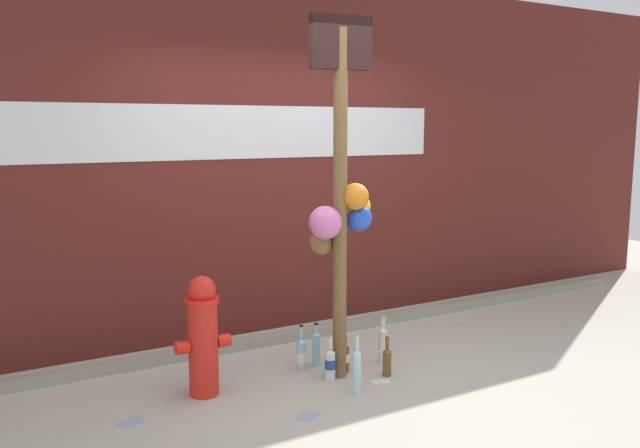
# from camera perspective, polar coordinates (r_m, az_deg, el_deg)

# --- Properties ---
(ground_plane) EXTENTS (14.00, 14.00, 0.00)m
(ground_plane) POSITION_cam_1_polar(r_m,az_deg,el_deg) (4.74, 4.61, -14.00)
(ground_plane) COLOR #ADA899
(building_wall) EXTENTS (10.00, 0.21, 3.13)m
(building_wall) POSITION_cam_1_polar(r_m,az_deg,el_deg) (5.80, -4.42, 6.08)
(building_wall) COLOR #561E19
(building_wall) RESTS_ON ground_plane
(curb_strip) EXTENTS (8.00, 0.12, 0.08)m
(curb_strip) POSITION_cam_1_polar(r_m,az_deg,el_deg) (5.68, -2.20, -9.69)
(curb_strip) COLOR gray
(curb_strip) RESTS_ON ground_plane
(memorial_post) EXTENTS (0.54, 0.35, 2.56)m
(memorial_post) POSITION_cam_1_polar(r_m,az_deg,el_deg) (4.59, 1.88, 3.13)
(memorial_post) COLOR brown
(memorial_post) RESTS_ON ground_plane
(fire_hydrant) EXTENTS (0.38, 0.23, 0.83)m
(fire_hydrant) POSITION_cam_1_polar(r_m,az_deg,el_deg) (4.52, -10.24, -9.57)
(fire_hydrant) COLOR red
(fire_hydrant) RESTS_ON ground_plane
(bottle_0) EXTENTS (0.07, 0.07, 0.29)m
(bottle_0) POSITION_cam_1_polar(r_m,az_deg,el_deg) (4.95, 2.20, -11.55)
(bottle_0) COLOR brown
(bottle_0) RESTS_ON ground_plane
(bottle_1) EXTENTS (0.06, 0.06, 0.33)m
(bottle_1) POSITION_cam_1_polar(r_m,az_deg,el_deg) (5.06, -0.33, -10.77)
(bottle_1) COLOR #93CCE0
(bottle_1) RESTS_ON ground_plane
(bottle_2) EXTENTS (0.06, 0.06, 0.32)m
(bottle_2) POSITION_cam_1_polar(r_m,az_deg,el_deg) (4.89, 5.90, -11.79)
(bottle_2) COLOR brown
(bottle_2) RESTS_ON ground_plane
(bottle_3) EXTENTS (0.06, 0.06, 0.41)m
(bottle_3) POSITION_cam_1_polar(r_m,az_deg,el_deg) (4.57, 3.26, -12.59)
(bottle_3) COLOR #B2DBEA
(bottle_3) RESTS_ON ground_plane
(bottle_4) EXTENTS (0.07, 0.07, 0.35)m
(bottle_4) POSITION_cam_1_polar(r_m,az_deg,el_deg) (4.97, -1.64, -11.35)
(bottle_4) COLOR #93CCE0
(bottle_4) RESTS_ON ground_plane
(bottle_5) EXTENTS (0.08, 0.08, 0.34)m
(bottle_5) POSITION_cam_1_polar(r_m,az_deg,el_deg) (4.78, 0.89, -12.11)
(bottle_5) COLOR silver
(bottle_5) RESTS_ON ground_plane
(bottle_6) EXTENTS (0.07, 0.07, 0.38)m
(bottle_6) POSITION_cam_1_polar(r_m,az_deg,el_deg) (5.12, 5.53, -10.46)
(bottle_6) COLOR silver
(bottle_6) RESTS_ON ground_plane
(litter_0) EXTENTS (0.08, 0.09, 0.01)m
(litter_0) POSITION_cam_1_polar(r_m,az_deg,el_deg) (6.22, 12.19, -8.58)
(litter_0) COLOR #8C99B2
(litter_0) RESTS_ON ground_plane
(litter_1) EXTENTS (0.19, 0.17, 0.01)m
(litter_1) POSITION_cam_1_polar(r_m,az_deg,el_deg) (4.28, -1.14, -16.50)
(litter_1) COLOR #8C99B2
(litter_1) RESTS_ON ground_plane
(litter_2) EXTENTS (0.19, 0.17, 0.01)m
(litter_2) POSITION_cam_1_polar(r_m,az_deg,el_deg) (4.37, -16.27, -16.32)
(litter_2) COLOR #8C99B2
(litter_2) RESTS_ON ground_plane
(litter_3) EXTENTS (0.15, 0.12, 0.01)m
(litter_3) POSITION_cam_1_polar(r_m,az_deg,el_deg) (4.82, 5.40, -13.59)
(litter_3) COLOR silver
(litter_3) RESTS_ON ground_plane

